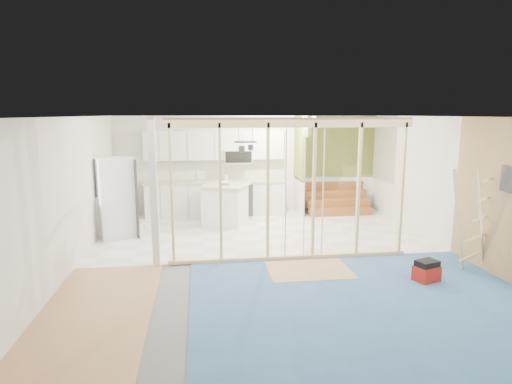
{
  "coord_description": "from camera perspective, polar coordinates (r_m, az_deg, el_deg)",
  "views": [
    {
      "loc": [
        -1.32,
        -7.37,
        2.65
      ],
      "look_at": [
        -0.25,
        0.6,
        1.18
      ],
      "focal_mm": 30.0,
      "sensor_mm": 36.0,
      "label": 1
    }
  ],
  "objects": [
    {
      "name": "room",
      "position": [
        7.6,
        2.47,
        0.16
      ],
      "size": [
        7.01,
        8.01,
        2.61
      ],
      "color": "slate",
      "rests_on": "ground"
    },
    {
      "name": "floor_overlays",
      "position": [
        8.0,
        2.84,
        -8.87
      ],
      "size": [
        7.0,
        8.0,
        0.03
      ],
      "color": "white",
      "rests_on": "room"
    },
    {
      "name": "stud_frame",
      "position": [
        7.52,
        0.86,
        2.19
      ],
      "size": [
        4.66,
        0.14,
        2.6
      ],
      "color": "beige",
      "rests_on": "room"
    },
    {
      "name": "base_cabinets",
      "position": [
        10.95,
        -9.02,
        -1.24
      ],
      "size": [
        4.45,
        2.24,
        0.93
      ],
      "color": "white",
      "rests_on": "room"
    },
    {
      "name": "upper_cabinets",
      "position": [
        11.22,
        -5.22,
        6.1
      ],
      "size": [
        3.6,
        0.41,
        0.85
      ],
      "color": "white",
      "rests_on": "room"
    },
    {
      "name": "green_partition",
      "position": [
        11.65,
        9.21,
        1.84
      ],
      "size": [
        2.25,
        1.51,
        2.6
      ],
      "color": "olive",
      "rests_on": "room"
    },
    {
      "name": "pot_rack",
      "position": [
        9.33,
        -1.41,
        6.37
      ],
      "size": [
        0.52,
        0.52,
        0.72
      ],
      "color": "black",
      "rests_on": "room"
    },
    {
      "name": "electrical_panel",
      "position": [
        7.69,
        30.59,
        1.48
      ],
      "size": [
        0.04,
        0.3,
        0.4
      ],
      "primitive_type": "cube",
      "color": "#36363B",
      "rests_on": "room"
    },
    {
      "name": "ceiling_light",
      "position": [
        10.72,
        7.14,
        9.72
      ],
      "size": [
        0.32,
        0.32,
        0.08
      ],
      "primitive_type": "cylinder",
      "color": "#FFEABF",
      "rests_on": "room"
    },
    {
      "name": "fridge",
      "position": [
        9.69,
        -18.19,
        -0.74
      ],
      "size": [
        1.01,
        0.97,
        1.73
      ],
      "rotation": [
        0.0,
        0.0,
        0.43
      ],
      "color": "white",
      "rests_on": "room"
    },
    {
      "name": "island",
      "position": [
        10.31,
        -4.11,
        -1.72
      ],
      "size": [
        1.31,
        1.31,
        0.99
      ],
      "rotation": [
        0.0,
        0.0,
        -0.38
      ],
      "color": "white",
      "rests_on": "room"
    },
    {
      "name": "bowl",
      "position": [
        10.19,
        -4.09,
        1.19
      ],
      "size": [
        0.29,
        0.29,
        0.07
      ],
      "primitive_type": "imported",
      "rotation": [
        0.0,
        0.0,
        0.0
      ],
      "color": "silver",
      "rests_on": "island"
    },
    {
      "name": "soap_bottle_a",
      "position": [
        11.18,
        -7.93,
        2.18
      ],
      "size": [
        0.13,
        0.13,
        0.29
      ],
      "primitive_type": "imported",
      "rotation": [
        0.0,
        0.0,
        -0.2
      ],
      "color": "#9FA5B1",
      "rests_on": "base_cabinets"
    },
    {
      "name": "soap_bottle_b",
      "position": [
        11.29,
        -4.01,
        2.06
      ],
      "size": [
        0.09,
        0.09,
        0.18
      ],
      "primitive_type": "imported",
      "rotation": [
        0.0,
        0.0,
        0.15
      ],
      "color": "silver",
      "rests_on": "base_cabinets"
    },
    {
      "name": "toolbox",
      "position": [
        7.45,
        21.79,
        -9.83
      ],
      "size": [
        0.44,
        0.38,
        0.35
      ],
      "rotation": [
        0.0,
        0.0,
        0.33
      ],
      "color": "#A2190F",
      "rests_on": "room"
    },
    {
      "name": "ladder",
      "position": [
        8.03,
        26.86,
        -3.31
      ],
      "size": [
        0.95,
        0.14,
        1.77
      ],
      "rotation": [
        0.0,
        0.0,
        0.24
      ],
      "color": "tan",
      "rests_on": "room"
    }
  ]
}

